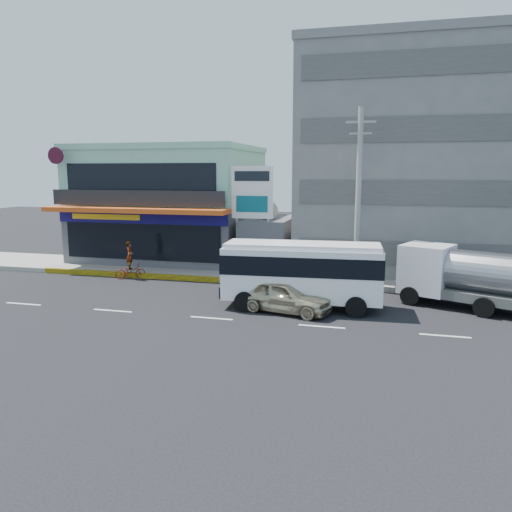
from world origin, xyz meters
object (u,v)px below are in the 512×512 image
at_px(tanker_truck, 474,277).
at_px(satellite_dish, 267,218).
at_px(shop_building, 171,206).
at_px(billboard, 252,199).
at_px(utility_pole_near, 358,198).
at_px(concrete_building, 426,165).
at_px(minibus, 302,270).
at_px(motorcycle_rider, 130,266).
at_px(sedan, 284,296).

bearing_deg(tanker_truck, satellite_dish, 151.02).
bearing_deg(shop_building, billboard, -32.32).
bearing_deg(shop_building, tanker_truck, -25.57).
xyz_separation_m(satellite_dish, utility_pole_near, (6.00, -3.60, 1.57)).
distance_m(concrete_building, minibus, 14.67).
distance_m(shop_building, minibus, 16.29).
distance_m(shop_building, concrete_building, 18.28).
bearing_deg(minibus, motorcycle_rider, 160.56).
xyz_separation_m(satellite_dish, tanker_truck, (11.71, -6.48, -1.99)).
xyz_separation_m(utility_pole_near, motorcycle_rider, (-13.70, -0.60, -4.38)).
distance_m(billboard, utility_pole_near, 6.75).
relative_size(shop_building, utility_pole_near, 1.24).
bearing_deg(satellite_dish, billboard, -105.52).
relative_size(satellite_dish, minibus, 0.19).
bearing_deg(tanker_truck, motorcycle_rider, 173.29).
bearing_deg(motorcycle_rider, minibus, -19.44).
height_order(satellite_dish, billboard, billboard).
relative_size(billboard, tanker_truck, 0.89).
height_order(minibus, motorcycle_rider, minibus).
xyz_separation_m(utility_pole_near, minibus, (-2.33, -4.61, -3.25)).
relative_size(utility_pole_near, motorcycle_rider, 4.30).
bearing_deg(motorcycle_rider, concrete_building, 24.86).
xyz_separation_m(concrete_building, minibus, (-6.33, -12.21, -5.10)).
bearing_deg(utility_pole_near, sedan, -118.33).
xyz_separation_m(tanker_truck, motorcycle_rider, (-19.40, 2.28, -0.82)).
xyz_separation_m(billboard, utility_pole_near, (6.50, -1.80, 0.22)).
bearing_deg(billboard, motorcycle_rider, -161.56).
bearing_deg(motorcycle_rider, billboard, 18.44).
height_order(concrete_building, utility_pole_near, concrete_building).
height_order(concrete_building, minibus, concrete_building).
relative_size(shop_building, minibus, 1.60).
relative_size(satellite_dish, motorcycle_rider, 0.64).
relative_size(utility_pole_near, tanker_truck, 1.29).
distance_m(sedan, motorcycle_rider, 11.79).
distance_m(tanker_truck, motorcycle_rider, 19.55).
bearing_deg(billboard, sedan, -64.58).
bearing_deg(satellite_dish, tanker_truck, -28.98).
bearing_deg(billboard, tanker_truck, -21.00).
height_order(shop_building, sedan, shop_building).
height_order(shop_building, utility_pole_near, utility_pole_near).
bearing_deg(sedan, motorcycle_rider, 77.90).
relative_size(shop_building, satellite_dish, 8.27).
xyz_separation_m(shop_building, utility_pole_near, (14.00, -6.55, 1.15)).
distance_m(utility_pole_near, sedan, 7.68).
xyz_separation_m(billboard, motorcycle_rider, (-7.20, -2.40, -4.16)).
relative_size(billboard, sedan, 1.51).
relative_size(utility_pole_near, sedan, 2.18).
xyz_separation_m(minibus, sedan, (-0.67, -0.95, -1.12)).
xyz_separation_m(concrete_building, billboard, (-10.50, -5.80, -2.07)).
height_order(billboard, minibus, billboard).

